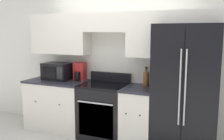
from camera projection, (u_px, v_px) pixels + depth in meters
name	position (u px, v px, depth m)	size (l,w,h in m)	color
wall_back	(119.00, 50.00, 4.22)	(8.00, 0.39, 2.60)	silver
lower_cabinets_left	(58.00, 105.00, 4.53)	(1.10, 0.64, 0.90)	silver
lower_cabinets_right	(139.00, 115.00, 3.94)	(0.50, 0.64, 0.90)	silver
oven_range	(104.00, 110.00, 4.17)	(0.75, 0.65, 1.06)	black
refrigerator	(186.00, 88.00, 3.66)	(0.90, 0.79, 1.87)	black
microwave	(58.00, 71.00, 4.53)	(0.49, 0.37, 0.30)	black
bottle	(146.00, 78.00, 3.99)	(0.09, 0.09, 0.30)	brown
paper_towel_holder	(80.00, 72.00, 4.46)	(0.20, 0.22, 0.32)	#B22323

